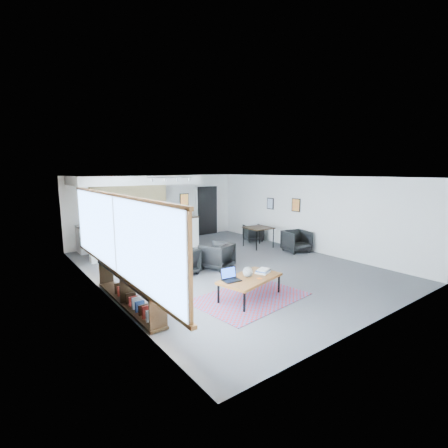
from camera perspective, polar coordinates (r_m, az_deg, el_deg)
room at (r=9.31m, az=0.29°, el=0.26°), size 7.02×9.02×2.62m
window at (r=6.89m, az=-18.55°, el=-2.16°), size 0.10×5.95×1.66m
console at (r=7.11m, az=-16.42°, el=-11.17°), size 0.35×3.00×0.80m
kitchenette at (r=11.95m, az=-15.20°, el=2.33°), size 4.20×1.96×2.60m
doorway at (r=14.23m, az=-3.03°, el=2.50°), size 1.10×0.12×2.15m
track_light at (r=10.75m, az=-9.41°, el=7.93°), size 1.60×0.07×0.15m
wall_art_lower at (r=11.93m, az=12.55°, el=3.26°), size 0.03×0.38×0.48m
wall_art_upper at (r=12.82m, az=8.14°, el=3.58°), size 0.03×0.34×0.44m
kilim_rug at (r=7.35m, az=4.56°, el=-12.79°), size 2.57×1.90×0.01m
coffee_table at (r=7.20m, az=4.60°, el=-9.59°), size 1.60×1.11×0.48m
laptop at (r=6.97m, az=1.05°, el=-9.22°), size 0.39×0.33×0.26m
ceramic_pot at (r=7.17m, az=4.23°, el=-8.41°), size 0.23×0.23×0.23m
book_stack at (r=7.49m, az=6.87°, el=-8.20°), size 0.40×0.36×0.10m
coaster at (r=7.13m, az=6.23°, el=-9.48°), size 0.12×0.12×0.01m
armchair_left at (r=8.85m, az=-7.52°, el=-6.32°), size 0.86×0.82×0.79m
armchair_right at (r=9.30m, az=-1.27°, el=-5.38°), size 1.01×0.98×0.81m
floor_lamp at (r=9.99m, az=-9.45°, el=0.67°), size 0.49×0.49×1.48m
dining_table at (r=11.88m, az=6.07°, el=-0.88°), size 0.93×0.93×0.74m
dining_chair_near at (r=11.45m, az=12.63°, el=-3.09°), size 0.79×0.76×0.70m
dining_chair_far at (r=13.00m, az=5.16°, el=-1.63°), size 0.75×0.73×0.60m
microwave at (r=12.76m, az=-11.82°, el=1.75°), size 0.60×0.36×0.39m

